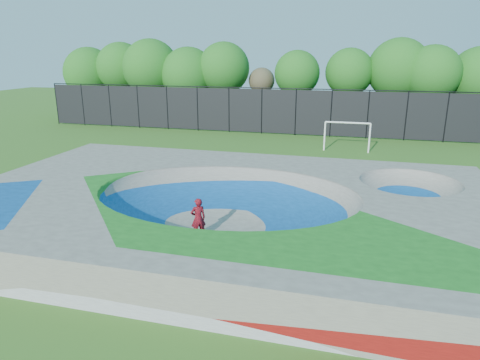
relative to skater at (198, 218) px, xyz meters
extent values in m
plane|color=#315F1A|center=(0.69, 1.51, -0.82)|extent=(120.00, 120.00, 0.00)
cube|color=gray|center=(0.69, 1.51, -0.07)|extent=(22.00, 14.00, 1.50)
imported|color=red|center=(0.00, 0.00, 0.00)|extent=(0.71, 0.66, 1.64)
cube|color=black|center=(0.00, 0.00, -0.79)|extent=(0.78, 0.58, 0.05)
cylinder|color=white|center=(3.60, 17.09, 0.24)|extent=(0.12, 0.12, 2.12)
cylinder|color=white|center=(6.77, 17.09, 0.24)|extent=(0.12, 0.12, 2.12)
cylinder|color=white|center=(5.19, 17.09, 1.30)|extent=(3.17, 0.12, 0.12)
cylinder|color=black|center=(-23.31, 22.51, 1.18)|extent=(0.09, 0.09, 4.00)
cylinder|color=black|center=(-20.31, 22.51, 1.18)|extent=(0.09, 0.09, 4.00)
cylinder|color=black|center=(-17.31, 22.51, 1.18)|extent=(0.09, 0.09, 4.00)
cylinder|color=black|center=(-14.31, 22.51, 1.18)|extent=(0.09, 0.09, 4.00)
cylinder|color=black|center=(-11.31, 22.51, 1.18)|extent=(0.09, 0.09, 4.00)
cylinder|color=black|center=(-8.31, 22.51, 1.18)|extent=(0.09, 0.09, 4.00)
cylinder|color=black|center=(-5.31, 22.51, 1.18)|extent=(0.09, 0.09, 4.00)
cylinder|color=black|center=(-2.31, 22.51, 1.18)|extent=(0.09, 0.09, 4.00)
cylinder|color=black|center=(0.69, 22.51, 1.18)|extent=(0.09, 0.09, 4.00)
cylinder|color=black|center=(3.69, 22.51, 1.18)|extent=(0.09, 0.09, 4.00)
cylinder|color=black|center=(6.69, 22.51, 1.18)|extent=(0.09, 0.09, 4.00)
cylinder|color=black|center=(9.69, 22.51, 1.18)|extent=(0.09, 0.09, 4.00)
cylinder|color=black|center=(12.69, 22.51, 1.18)|extent=(0.09, 0.09, 4.00)
cube|color=black|center=(0.69, 22.51, 1.18)|extent=(48.00, 0.03, 3.80)
cylinder|color=black|center=(0.69, 22.51, 3.18)|extent=(48.00, 0.08, 0.08)
cylinder|color=#422B21|center=(-23.26, 28.57, 0.49)|extent=(0.44, 0.44, 2.62)
sphere|color=#1D6219|center=(-23.26, 28.57, 3.91)|extent=(5.64, 5.64, 5.64)
cylinder|color=#422B21|center=(-19.11, 28.31, 0.89)|extent=(0.44, 0.44, 3.43)
sphere|color=#1D6219|center=(-19.11, 28.31, 4.59)|extent=(5.28, 5.28, 5.28)
cylinder|color=#422B21|center=(-15.18, 27.42, 0.80)|extent=(0.44, 0.44, 3.24)
sphere|color=#1D6219|center=(-15.18, 27.42, 4.61)|extent=(5.83, 5.83, 5.83)
cylinder|color=#422B21|center=(-10.95, 27.21, 0.54)|extent=(0.44, 0.44, 2.72)
sphere|color=#1D6219|center=(-10.95, 27.21, 3.96)|extent=(5.49, 5.49, 5.49)
cylinder|color=#422B21|center=(-7.26, 27.45, 0.96)|extent=(0.44, 0.44, 3.55)
sphere|color=#1D6219|center=(-7.26, 27.45, 4.64)|extent=(5.09, 5.09, 5.09)
cylinder|color=#422B21|center=(-3.63, 28.50, 0.74)|extent=(0.44, 0.44, 3.12)
sphere|color=brown|center=(-3.63, 28.50, 3.40)|extent=(2.60, 2.60, 2.60)
cylinder|color=#422B21|center=(0.13, 26.72, 0.93)|extent=(0.44, 0.44, 3.50)
sphere|color=#1D6219|center=(0.13, 26.72, 4.27)|extent=(4.23, 4.23, 4.23)
cylinder|color=#422B21|center=(4.87, 27.97, 0.94)|extent=(0.44, 0.44, 3.51)
sphere|color=#1D6219|center=(4.87, 27.97, 4.36)|extent=(4.45, 4.45, 4.45)
cylinder|color=#422B21|center=(9.24, 28.45, 0.88)|extent=(0.44, 0.44, 3.40)
sphere|color=#1D6219|center=(9.24, 28.45, 4.68)|extent=(5.60, 5.60, 5.60)
cylinder|color=#422B21|center=(11.99, 27.39, 0.85)|extent=(0.44, 0.44, 3.33)
sphere|color=#1D6219|center=(11.99, 27.39, 4.37)|extent=(4.95, 4.95, 4.95)
cylinder|color=#422B21|center=(16.09, 28.58, 0.64)|extent=(0.44, 0.44, 2.92)
sphere|color=#1D6219|center=(16.09, 28.58, 4.08)|extent=(5.27, 5.27, 5.27)
camera|label=1|loc=(5.53, -14.51, 6.20)|focal=32.00mm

